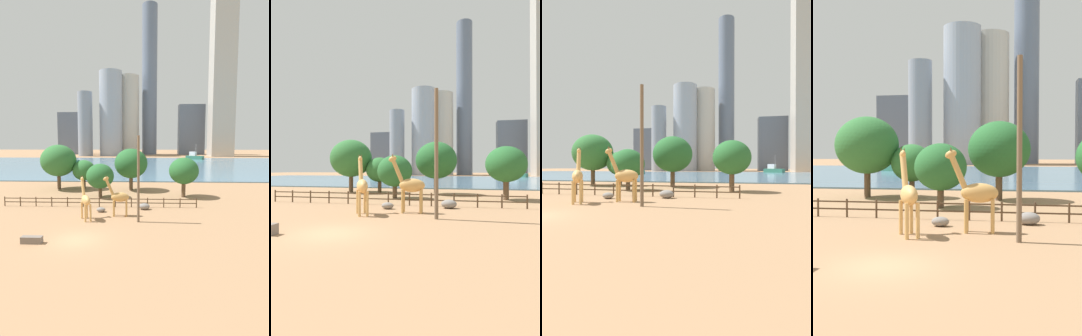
{
  "view_description": "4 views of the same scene",
  "coord_description": "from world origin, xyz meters",
  "views": [
    {
      "loc": [
        6.05,
        -22.41,
        8.7
      ],
      "look_at": [
        3.64,
        40.93,
        2.42
      ],
      "focal_mm": 28.0,
      "sensor_mm": 36.0,
      "label": 1
    },
    {
      "loc": [
        7.13,
        -13.35,
        3.57
      ],
      "look_at": [
        -3.01,
        34.48,
        3.83
      ],
      "focal_mm": 28.0,
      "sensor_mm": 36.0,
      "label": 2
    },
    {
      "loc": [
        12.1,
        -13.74,
        3.13
      ],
      "look_at": [
        1.06,
        39.84,
        2.7
      ],
      "focal_mm": 28.0,
      "sensor_mm": 36.0,
      "label": 3
    },
    {
      "loc": [
        5.23,
        -15.95,
        4.53
      ],
      "look_at": [
        -3.3,
        36.41,
        2.62
      ],
      "focal_mm": 45.0,
      "sensor_mm": 36.0,
      "label": 4
    }
  ],
  "objects": [
    {
      "name": "boat_sailboat",
      "position": [
        30.97,
        109.07,
        1.49
      ],
      "size": [
        8.84,
        7.36,
        7.72
      ],
      "rotation": [
        0.0,
        0.0,
        5.69
      ],
      "color": "#337259",
      "rests_on": "harbor_water"
    },
    {
      "name": "skyline_tower_needle",
      "position": [
        52.57,
        140.97,
        52.21
      ],
      "size": [
        13.36,
        12.77,
        104.42
      ],
      "primitive_type": "cube",
      "color": "#B7B2A8",
      "rests_on": "ground"
    },
    {
      "name": "giraffe_tall",
      "position": [
        3.03,
        7.76,
        2.28
      ],
      "size": [
        3.13,
        0.97,
        4.88
      ],
      "rotation": [
        0.0,
        0.0,
        3.2
      ],
      "color": "tan",
      "rests_on": "ground"
    },
    {
      "name": "skyline_block_wide",
      "position": [
        38.73,
        164.73,
        17.29
      ],
      "size": [
        17.73,
        8.79,
        34.58
      ],
      "primitive_type": "cube",
      "color": "slate",
      "rests_on": "ground"
    },
    {
      "name": "utility_pole",
      "position": [
        5.4,
        5.5,
        4.7
      ],
      "size": [
        0.28,
        0.28,
        9.41
      ],
      "primitive_type": "cylinder",
      "color": "brown",
      "rests_on": "ground"
    },
    {
      "name": "skyline_tower_glass",
      "position": [
        -31.07,
        141.84,
        19.82
      ],
      "size": [
        9.16,
        9.16,
        39.64
      ],
      "primitive_type": "cylinder",
      "color": "gray",
      "rests_on": "ground"
    },
    {
      "name": "skyline_block_central",
      "position": [
        -47.64,
        167.69,
        14.89
      ],
      "size": [
        16.13,
        9.69,
        29.78
      ],
      "primitive_type": "cube",
      "color": "slate",
      "rests_on": "ground"
    },
    {
      "name": "tree_left_small",
      "position": [
        3.64,
        24.42,
        4.87
      ],
      "size": [
        5.94,
        5.94,
        7.57
      ],
      "color": "brown",
      "rests_on": "ground"
    },
    {
      "name": "boulder_by_pole",
      "position": [
        0.65,
        9.42,
        0.3
      ],
      "size": [
        1.11,
        0.8,
        0.6
      ],
      "primitive_type": "ellipsoid",
      "color": "gray",
      "rests_on": "ground"
    },
    {
      "name": "tree_right_tall",
      "position": [
        -0.92,
        18.21,
        3.36
      ],
      "size": [
        4.35,
        4.35,
        5.33
      ],
      "color": "brown",
      "rests_on": "ground"
    },
    {
      "name": "ground_plane",
      "position": [
        0.0,
        80.0,
        0.0
      ],
      "size": [
        400.0,
        400.0,
        0.0
      ],
      "primitive_type": "plane",
      "color": "#9E7551"
    },
    {
      "name": "tree_center_broad",
      "position": [
        -9.77,
        25.1,
        5.3
      ],
      "size": [
        6.48,
        6.48,
        8.24
      ],
      "color": "brown",
      "rests_on": "ground"
    },
    {
      "name": "harbor_water",
      "position": [
        0.0,
        77.0,
        0.1
      ],
      "size": [
        180.0,
        86.0,
        0.2
      ],
      "primitive_type": "cube",
      "color": "slate",
      "rests_on": "ground"
    },
    {
      "name": "skyline_block_left",
      "position": [
        -15.32,
        145.49,
        26.38
      ],
      "size": [
        14.49,
        14.49,
        52.75
      ],
      "primitive_type": "cylinder",
      "color": "#939EAD",
      "rests_on": "ground"
    },
    {
      "name": "enclosure_fence",
      "position": [
        -0.0,
        12.0,
        0.76
      ],
      "size": [
        26.12,
        0.14,
        1.3
      ],
      "color": "#4C3826",
      "rests_on": "ground"
    },
    {
      "name": "tree_left_large",
      "position": [
        -5.14,
        25.3,
        3.5
      ],
      "size": [
        4.2,
        4.2,
        5.42
      ],
      "color": "brown",
      "rests_on": "ground"
    },
    {
      "name": "skyline_tower_short",
      "position": [
        9.4,
        164.38,
        50.55
      ],
      "size": [
        10.48,
        10.48,
        101.1
      ],
      "primitive_type": "cylinder",
      "color": "slate",
      "rests_on": "ground"
    },
    {
      "name": "tree_right_small",
      "position": [
        12.27,
        18.89,
        4.16
      ],
      "size": [
        4.66,
        4.66,
        6.29
      ],
      "color": "brown",
      "rests_on": "ground"
    },
    {
      "name": "skyline_block_right",
      "position": [
        -5.17,
        155.75,
        26.15
      ],
      "size": [
        15.07,
        15.07,
        52.29
      ],
      "primitive_type": "cylinder",
      "color": "#B7B2A8",
      "rests_on": "ground"
    },
    {
      "name": "boulder_near_fence",
      "position": [
        6.05,
        10.91,
        0.4
      ],
      "size": [
        1.43,
        1.06,
        0.8
      ],
      "primitive_type": "ellipsoid",
      "color": "gray",
      "rests_on": "ground"
    },
    {
      "name": "giraffe_companion",
      "position": [
        -0.55,
        6.22,
        2.27
      ],
      "size": [
        1.92,
        2.93,
        4.87
      ],
      "rotation": [
        0.0,
        0.0,
        2.05
      ],
      "color": "tan",
      "rests_on": "ground"
    },
    {
      "name": "boat_ferry",
      "position": [
        -23.42,
        81.22,
        1.26
      ],
      "size": [
        7.41,
        5.7,
        3.11
      ],
      "rotation": [
        0.0,
        0.0,
        5.77
      ],
      "color": "#337259",
      "rests_on": "harbor_water"
    }
  ]
}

